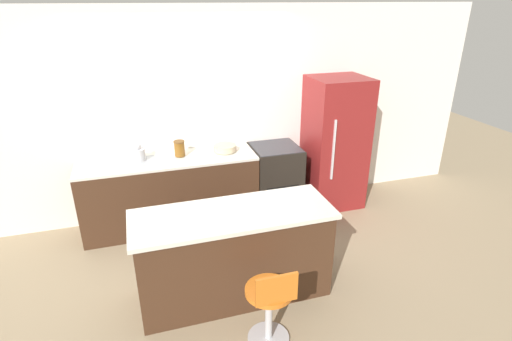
{
  "coord_description": "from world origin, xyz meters",
  "views": [
    {
      "loc": [
        -0.61,
        -4.2,
        2.66
      ],
      "look_at": [
        0.56,
        -0.42,
        0.94
      ],
      "focal_mm": 28.0,
      "sensor_mm": 36.0,
      "label": 1
    }
  ],
  "objects_px": {
    "stool_chair": "(270,306)",
    "refrigerator": "(335,143)",
    "kettle": "(138,153)",
    "mixing_bowl": "(225,148)",
    "oven_range": "(275,179)"
  },
  "relations": [
    {
      "from": "stool_chair",
      "to": "refrigerator",
      "type": "bearing_deg",
      "value": 52.37
    },
    {
      "from": "kettle",
      "to": "mixing_bowl",
      "type": "xyz_separation_m",
      "value": [
        1.04,
        -0.0,
        -0.05
      ]
    },
    {
      "from": "kettle",
      "to": "mixing_bowl",
      "type": "relative_size",
      "value": 0.78
    },
    {
      "from": "refrigerator",
      "to": "mixing_bowl",
      "type": "relative_size",
      "value": 6.22
    },
    {
      "from": "oven_range",
      "to": "refrigerator",
      "type": "relative_size",
      "value": 0.52
    },
    {
      "from": "refrigerator",
      "to": "stool_chair",
      "type": "xyz_separation_m",
      "value": [
        -1.64,
        -2.12,
        -0.49
      ]
    },
    {
      "from": "oven_range",
      "to": "mixing_bowl",
      "type": "height_order",
      "value": "mixing_bowl"
    },
    {
      "from": "stool_chair",
      "to": "mixing_bowl",
      "type": "height_order",
      "value": "mixing_bowl"
    },
    {
      "from": "kettle",
      "to": "mixing_bowl",
      "type": "bearing_deg",
      "value": -0.0
    },
    {
      "from": "stool_chair",
      "to": "kettle",
      "type": "relative_size",
      "value": 3.59
    },
    {
      "from": "refrigerator",
      "to": "kettle",
      "type": "bearing_deg",
      "value": 178.28
    },
    {
      "from": "kettle",
      "to": "oven_range",
      "type": "bearing_deg",
      "value": -1.5
    },
    {
      "from": "kettle",
      "to": "refrigerator",
      "type": "bearing_deg",
      "value": -1.72
    },
    {
      "from": "oven_range",
      "to": "kettle",
      "type": "bearing_deg",
      "value": 178.5
    },
    {
      "from": "oven_range",
      "to": "mixing_bowl",
      "type": "distance_m",
      "value": 0.82
    }
  ]
}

